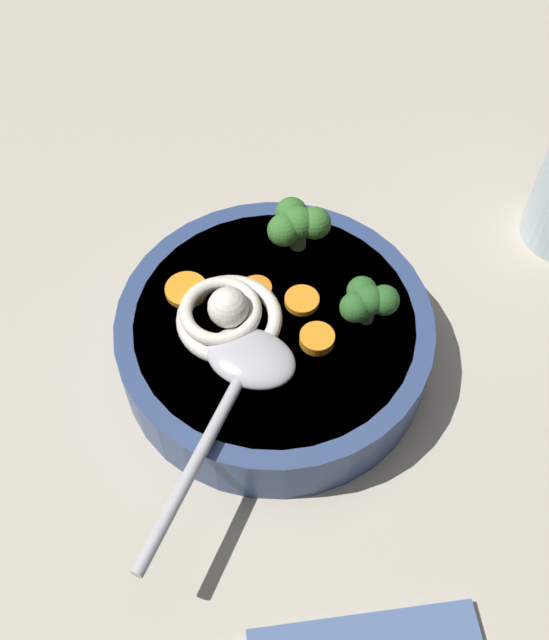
# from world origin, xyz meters

# --- Properties ---
(table_slab) EXTENTS (1.17, 1.17, 0.03)m
(table_slab) POSITION_xyz_m (0.00, 0.00, 0.01)
(table_slab) COLOR #BCB29E
(table_slab) RESTS_ON ground
(soup_bowl) EXTENTS (0.22, 0.22, 0.05)m
(soup_bowl) POSITION_xyz_m (-0.01, -0.02, 0.05)
(soup_bowl) COLOR #334775
(soup_bowl) RESTS_ON table_slab
(noodle_pile) EXTENTS (0.08, 0.08, 0.03)m
(noodle_pile) POSITION_xyz_m (0.02, -0.03, 0.08)
(noodle_pile) COLOR silver
(noodle_pile) RESTS_ON soup_bowl
(soup_spoon) EXTENTS (0.15, 0.14, 0.02)m
(soup_spoon) POSITION_xyz_m (0.03, 0.02, 0.08)
(soup_spoon) COLOR #B7B7BC
(soup_spoon) RESTS_ON soup_bowl
(broccoli_floret_beside_chili) EXTENTS (0.04, 0.03, 0.03)m
(broccoli_floret_beside_chili) POSITION_xyz_m (-0.07, 0.01, 0.09)
(broccoli_floret_beside_chili) COLOR #7A9E60
(broccoli_floret_beside_chili) RESTS_ON soup_bowl
(broccoli_floret_right) EXTENTS (0.05, 0.04, 0.04)m
(broccoli_floret_right) POSITION_xyz_m (-0.05, -0.07, 0.09)
(broccoli_floret_right) COLOR #7A9E60
(broccoli_floret_right) RESTS_ON soup_bowl
(carrot_slice_rear) EXTENTS (0.03, 0.03, 0.00)m
(carrot_slice_rear) POSITION_xyz_m (0.03, -0.06, 0.07)
(carrot_slice_rear) COLOR orange
(carrot_slice_rear) RESTS_ON soup_bowl
(carrot_slice_far) EXTENTS (0.02, 0.02, 0.00)m
(carrot_slice_far) POSITION_xyz_m (-0.03, -0.02, 0.07)
(carrot_slice_far) COLOR orange
(carrot_slice_far) RESTS_ON soup_bowl
(carrot_slice_center) EXTENTS (0.02, 0.02, 0.01)m
(carrot_slice_center) POSITION_xyz_m (-0.03, 0.01, 0.08)
(carrot_slice_center) COLOR orange
(carrot_slice_center) RESTS_ON soup_bowl
(carrot_slice_extra_b) EXTENTS (0.02, 0.02, 0.01)m
(carrot_slice_extra_b) POSITION_xyz_m (-0.01, -0.04, 0.08)
(carrot_slice_extra_b) COLOR orange
(carrot_slice_extra_b) RESTS_ON soup_bowl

